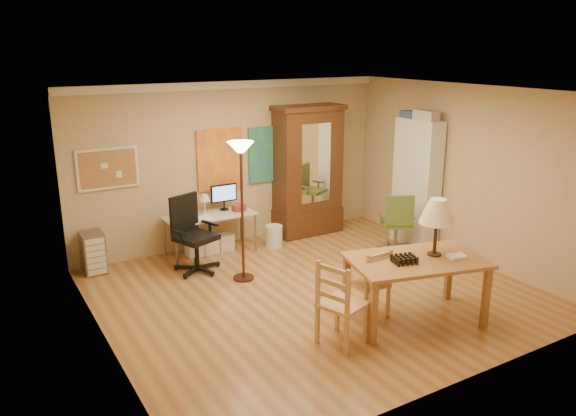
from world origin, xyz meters
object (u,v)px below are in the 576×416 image
dining_table (424,245)px  office_chair_black (195,251)px  armoire (308,179)px  bookshelf (416,183)px  computer_desk (211,229)px  office_chair_green (396,236)px

dining_table → office_chair_black: (-1.81, 2.84, -0.65)m
armoire → bookshelf: size_ratio=1.08×
office_chair_black → armoire: (2.40, 0.66, 0.68)m
dining_table → computer_desk: dining_table is taller
computer_desk → bookshelf: size_ratio=0.68×
dining_table → bookshelf: (1.83, 2.10, 0.10)m
dining_table → bookshelf: 2.79m
office_chair_black → computer_desk: bearing=48.4°
office_chair_black → armoire: bearing=15.4°
dining_table → computer_desk: (-1.30, 3.42, -0.55)m
computer_desk → office_chair_green: (2.63, -1.46, -0.13)m
office_chair_green → bookshelf: (0.51, 0.14, 0.79)m
office_chair_green → bookshelf: 0.95m
dining_table → office_chair_black: dining_table is taller
armoire → computer_desk: bearing=-177.4°
armoire → bookshelf: bearing=-48.6°
bookshelf → office_chair_black: bearing=168.4°
dining_table → bookshelf: bookshelf is taller
office_chair_green → armoire: armoire is taller
office_chair_black → office_chair_green: size_ratio=1.16×
office_chair_black → armoire: size_ratio=0.50×
office_chair_green → armoire: (-0.73, 1.55, 0.73)m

